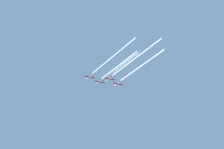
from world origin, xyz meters
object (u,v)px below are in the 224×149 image
jet_lead (99,82)px  jet_right_wingman (117,84)px  jet_left_wingman (89,77)px  jet_slot (109,79)px

jet_lead → jet_right_wingman: size_ratio=1.00×
jet_left_wingman → jet_slot: (14.15, -9.00, -2.10)m
jet_left_wingman → jet_right_wingman: bearing=0.1°
jet_right_wingman → jet_slot: bearing=-145.3°
jet_left_wingman → jet_right_wingman: jet_left_wingman is taller
jet_lead → jet_right_wingman: 16.30m
jet_slot → jet_left_wingman: bearing=147.5°
jet_slot → jet_right_wingman: bearing=34.7°
jet_left_wingman → jet_slot: size_ratio=1.00×
jet_lead → jet_left_wingman: size_ratio=1.00×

